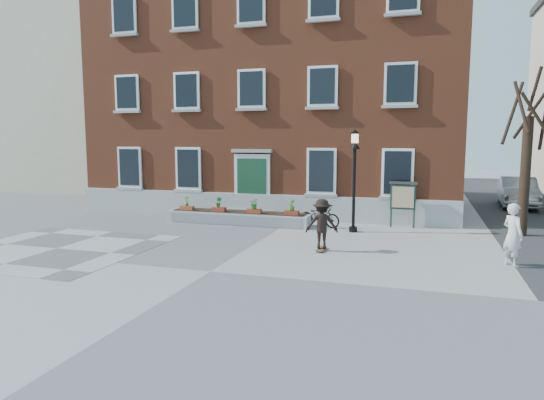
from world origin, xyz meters
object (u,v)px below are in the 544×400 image
(lamp_post, at_px, (354,166))
(notice_board, at_px, (403,197))
(skateboarder, at_px, (322,224))
(bystander, at_px, (513,235))
(parked_car, at_px, (518,192))
(bicycle, at_px, (319,216))

(lamp_post, relative_size, notice_board, 2.10)
(skateboarder, bearing_deg, bystander, -2.67)
(bystander, bearing_deg, notice_board, -4.82)
(bystander, bearing_deg, skateboarder, 51.09)
(skateboarder, bearing_deg, parked_car, 59.14)
(parked_car, bearing_deg, bystander, -96.97)
(parked_car, bearing_deg, bicycle, -131.51)
(notice_board, height_order, skateboarder, notice_board)
(bicycle, bearing_deg, bystander, -112.63)
(bystander, xyz_separation_m, lamp_post, (-5.01, 3.78, 1.64))
(bicycle, height_order, skateboarder, skateboarder)
(notice_board, bearing_deg, bystander, -58.57)
(bicycle, relative_size, lamp_post, 0.45)
(bicycle, xyz_separation_m, notice_board, (3.24, 0.91, 0.80))
(bystander, height_order, notice_board, notice_board)
(lamp_post, xyz_separation_m, skateboarder, (-0.52, -3.52, -1.67))
(bicycle, relative_size, parked_car, 0.37)
(bicycle, xyz_separation_m, skateboarder, (0.95, -4.12, 0.41))
(lamp_post, relative_size, skateboarder, 2.34)
(bicycle, height_order, lamp_post, lamp_post)
(bystander, relative_size, lamp_post, 0.46)
(parked_car, relative_size, notice_board, 2.57)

